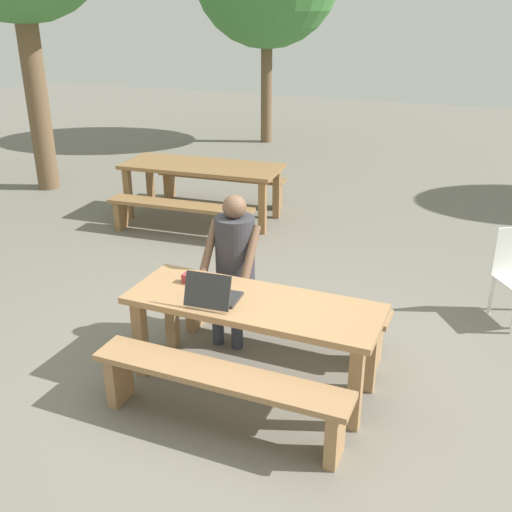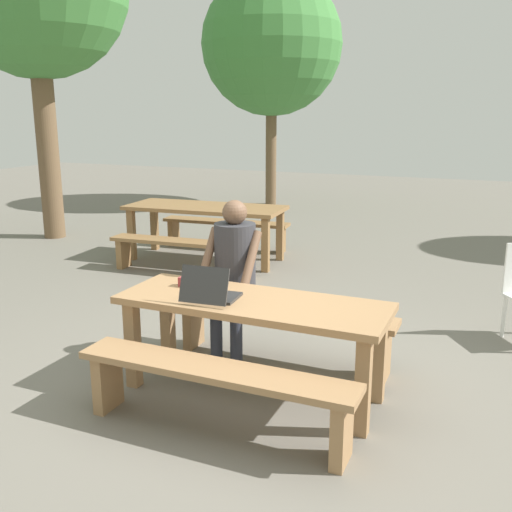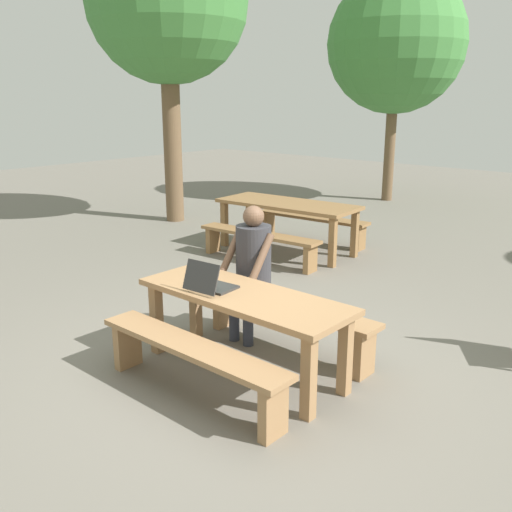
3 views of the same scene
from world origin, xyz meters
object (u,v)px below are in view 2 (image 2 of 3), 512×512
object	(u,v)px
picnic_table_front	(252,315)
small_pouch	(187,282)
laptop	(210,292)
picnic_table_mid	(205,213)
person_seated	(234,266)
tree_right	(272,45)

from	to	relation	value
picnic_table_front	small_pouch	distance (m)	0.60
laptop	picnic_table_mid	world-z (taller)	laptop
person_seated	picnic_table_front	bearing A→B (deg)	-53.74
laptop	tree_right	xyz separation A→B (m)	(-2.92, 8.41, 2.56)
picnic_table_mid	picnic_table_front	bearing A→B (deg)	-61.33
person_seated	picnic_table_mid	bearing A→B (deg)	122.20
tree_right	picnic_table_front	bearing A→B (deg)	-68.97
picnic_table_mid	tree_right	world-z (taller)	tree_right
laptop	picnic_table_mid	xyz separation A→B (m)	(-1.89, 3.46, -0.12)
picnic_table_front	small_pouch	xyz separation A→B (m)	(-0.58, 0.10, 0.15)
small_pouch	tree_right	distance (m)	8.96
laptop	picnic_table_mid	distance (m)	3.94
small_pouch	picnic_table_front	bearing A→B (deg)	-9.69
picnic_table_front	laptop	size ratio (longest dim) A/B	5.12
picnic_table_front	picnic_table_mid	size ratio (longest dim) A/B	0.87
laptop	small_pouch	world-z (taller)	laptop
small_pouch	laptop	bearing A→B (deg)	-36.41
laptop	small_pouch	bearing A→B (deg)	-41.09
picnic_table_front	small_pouch	world-z (taller)	small_pouch
person_seated	laptop	bearing A→B (deg)	-77.69
person_seated	small_pouch	bearing A→B (deg)	-108.97
small_pouch	person_seated	bearing A→B (deg)	71.03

